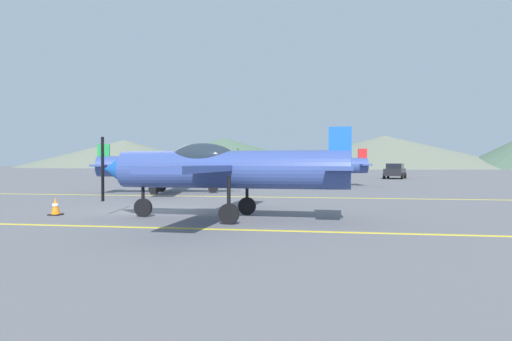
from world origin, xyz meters
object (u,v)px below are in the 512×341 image
object	(u,v)px
airplane_mid	(167,166)
airplane_back	(267,164)
car_sedan	(395,171)
airplane_far	(315,165)
airplane_near	(222,168)
traffic_cone_front	(55,206)

from	to	relation	value
airplane_mid	airplane_back	world-z (taller)	same
car_sedan	airplane_back	bearing A→B (deg)	-155.28
airplane_mid	airplane_far	world-z (taller)	same
car_sedan	airplane_near	bearing A→B (deg)	-105.65
airplane_near	airplane_back	world-z (taller)	same
airplane_mid	car_sedan	distance (m)	30.16
car_sedan	airplane_far	bearing A→B (deg)	-115.90
airplane_near	traffic_cone_front	world-z (taller)	airplane_near
traffic_cone_front	airplane_mid	bearing A→B (deg)	91.15
airplane_mid	car_sedan	bearing A→B (deg)	58.00
airplane_far	airplane_back	distance (m)	11.59
airplane_mid	airplane_far	size ratio (longest dim) A/B	1.00
airplane_near	airplane_far	distance (m)	20.06
airplane_mid	airplane_far	bearing A→B (deg)	48.82
airplane_far	traffic_cone_front	size ratio (longest dim) A/B	15.52
airplane_near	airplane_far	bearing A→B (deg)	83.68
airplane_back	car_sedan	bearing A→B (deg)	24.72
airplane_far	airplane_near	bearing A→B (deg)	-96.32
airplane_near	airplane_back	bearing A→B (deg)	95.26
airplane_far	traffic_cone_front	world-z (taller)	airplane_far
airplane_far	airplane_mid	bearing A→B (deg)	-131.18
airplane_mid	traffic_cone_front	size ratio (longest dim) A/B	15.52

